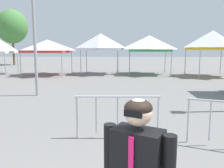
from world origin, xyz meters
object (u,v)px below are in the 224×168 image
canopy_tent_far_left (47,46)px  canopy_tent_right_of_center (101,42)px  canopy_tent_center (149,44)px  tree_behind_tents_right (12,27)px  crowd_barrier_mid_lot (117,108)px  canopy_tent_behind_center (212,40)px

canopy_tent_far_left → canopy_tent_right_of_center: 4.59m
canopy_tent_center → tree_behind_tents_right: (-17.91, 11.81, 2.67)m
canopy_tent_center → crowd_barrier_mid_lot: (-2.39, -15.10, -1.96)m
canopy_tent_behind_center → tree_behind_tents_right: bearing=149.9°
canopy_tent_right_of_center → canopy_tent_behind_center: (9.18, -1.43, 0.07)m
canopy_tent_behind_center → tree_behind_tents_right: 26.50m
canopy_tent_far_left → canopy_tent_behind_center: size_ratio=0.96×
canopy_tent_behind_center → canopy_tent_center: bearing=163.9°
tree_behind_tents_right → crowd_barrier_mid_lot: 31.41m
canopy_tent_behind_center → canopy_tent_right_of_center: bearing=171.2°
tree_behind_tents_right → crowd_barrier_mid_lot: tree_behind_tents_right is taller
canopy_tent_far_left → canopy_tent_right_of_center: bearing=12.9°
canopy_tent_far_left → canopy_tent_behind_center: 13.65m
canopy_tent_center → tree_behind_tents_right: 21.62m
crowd_barrier_mid_lot → canopy_tent_center: bearing=81.0°
canopy_tent_right_of_center → canopy_tent_center: 4.27m
canopy_tent_right_of_center → tree_behind_tents_right: 18.21m
tree_behind_tents_right → crowd_barrier_mid_lot: size_ratio=3.69×
canopy_tent_far_left → crowd_barrier_mid_lot: size_ratio=1.69×
canopy_tent_right_of_center → canopy_tent_far_left: bearing=-167.1°
canopy_tent_far_left → canopy_tent_center: (8.73, 1.01, 0.24)m
canopy_tent_far_left → canopy_tent_behind_center: canopy_tent_behind_center is taller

